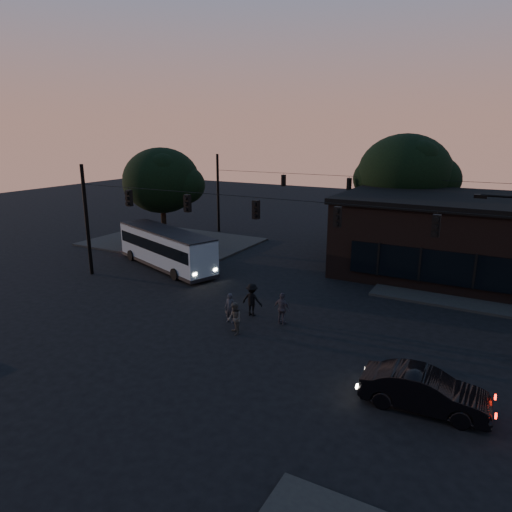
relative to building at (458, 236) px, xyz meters
The scene contains 14 objects.
ground 18.53m from the building, 119.40° to the right, with size 120.00×120.00×0.00m, color black.
sidewalk_far_right 4.45m from the building, 33.35° to the right, with size 14.00×10.00×0.15m, color black.
sidewalk_far_left 23.23m from the building, behind, with size 14.00×10.00×0.15m, color black.
building is the anchor object (origin of this frame).
tree_behind 8.57m from the building, 129.68° to the left, with size 7.60×7.60×9.43m.
tree_left 23.37m from the building, behind, with size 6.40×6.40×8.30m.
signal_rig_near 15.08m from the building, 126.93° to the right, with size 26.24×0.30×7.50m.
signal_rig_far 9.97m from the building, 155.90° to the left, with size 26.24×0.30×7.50m.
bus 20.25m from the building, 156.04° to the right, with size 10.06×5.56×2.78m.
car 17.73m from the building, 87.16° to the right, with size 1.52×4.37×1.44m, color black.
pedestrian_a 17.19m from the building, 122.55° to the right, with size 0.57×0.37×1.56m, color black.
pedestrian_b 17.66m from the building, 117.99° to the right, with size 0.78×0.61×1.61m, color #33322F.
pedestrian_c 15.04m from the building, 116.82° to the right, with size 0.99×0.41×1.68m, color #2D2B35.
pedestrian_d 15.76m from the building, 123.55° to the right, with size 1.15×0.66×1.78m, color black.
Camera 1 is at (11.53, -16.96, 9.53)m, focal length 32.00 mm.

